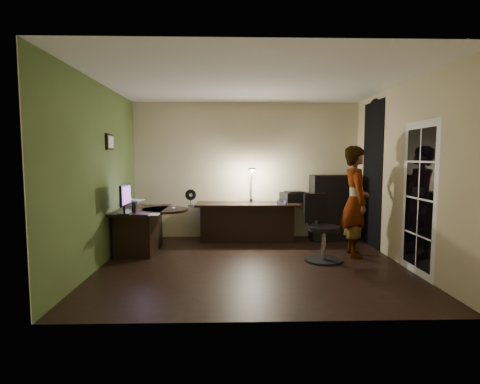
{
  "coord_description": "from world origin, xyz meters",
  "views": [
    {
      "loc": [
        -0.33,
        -5.52,
        1.6
      ],
      "look_at": [
        -0.15,
        1.05,
        1.0
      ],
      "focal_mm": 28.0,
      "sensor_mm": 36.0,
      "label": 1
    }
  ],
  "objects_px": {
    "desk_right": "(247,222)",
    "desk_left": "(142,230)",
    "monitor": "(124,204)",
    "cabinet": "(333,208)",
    "person": "(355,201)",
    "office_chair": "(324,228)"
  },
  "relations": [
    {
      "from": "desk_right",
      "to": "monitor",
      "type": "relative_size",
      "value": 3.89
    },
    {
      "from": "monitor",
      "to": "desk_left",
      "type": "bearing_deg",
      "value": 75.24
    },
    {
      "from": "desk_left",
      "to": "monitor",
      "type": "height_order",
      "value": "monitor"
    },
    {
      "from": "cabinet",
      "to": "person",
      "type": "distance_m",
      "value": 1.2
    },
    {
      "from": "desk_right",
      "to": "cabinet",
      "type": "relative_size",
      "value": 1.55
    },
    {
      "from": "desk_left",
      "to": "person",
      "type": "relative_size",
      "value": 0.71
    },
    {
      "from": "desk_right",
      "to": "desk_left",
      "type": "bearing_deg",
      "value": -156.31
    },
    {
      "from": "desk_right",
      "to": "person",
      "type": "relative_size",
      "value": 1.1
    },
    {
      "from": "desk_right",
      "to": "office_chair",
      "type": "relative_size",
      "value": 1.89
    },
    {
      "from": "cabinet",
      "to": "monitor",
      "type": "xyz_separation_m",
      "value": [
        -3.64,
        -1.34,
        0.26
      ]
    },
    {
      "from": "cabinet",
      "to": "office_chair",
      "type": "bearing_deg",
      "value": -112.83
    },
    {
      "from": "monitor",
      "to": "office_chair",
      "type": "height_order",
      "value": "monitor"
    },
    {
      "from": "desk_left",
      "to": "person",
      "type": "xyz_separation_m",
      "value": [
        3.54,
        -0.37,
        0.53
      ]
    },
    {
      "from": "desk_left",
      "to": "cabinet",
      "type": "bearing_deg",
      "value": 13.91
    },
    {
      "from": "person",
      "to": "office_chair",
      "type": "bearing_deg",
      "value": 121.71
    },
    {
      "from": "monitor",
      "to": "cabinet",
      "type": "bearing_deg",
      "value": 20.34
    },
    {
      "from": "desk_right",
      "to": "cabinet",
      "type": "height_order",
      "value": "cabinet"
    },
    {
      "from": "person",
      "to": "desk_left",
      "type": "bearing_deg",
      "value": 87.87
    },
    {
      "from": "desk_left",
      "to": "office_chair",
      "type": "relative_size",
      "value": 1.23
    },
    {
      "from": "cabinet",
      "to": "person",
      "type": "height_order",
      "value": "person"
    },
    {
      "from": "office_chair",
      "to": "person",
      "type": "bearing_deg",
      "value": 5.17
    },
    {
      "from": "monitor",
      "to": "person",
      "type": "distance_m",
      "value": 3.68
    }
  ]
}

